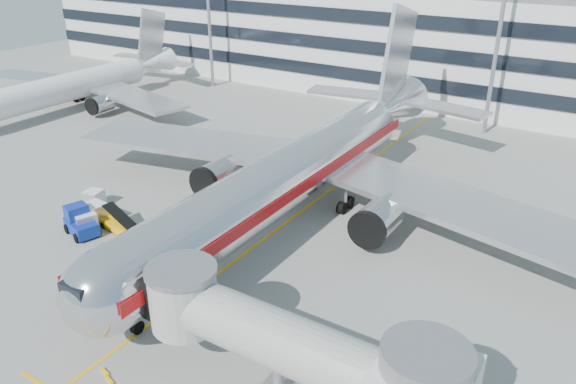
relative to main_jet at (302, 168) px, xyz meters
The scene contains 13 objects.
ground 12.46m from the main_jet, 90.00° to the right, with size 180.00×180.00×0.00m, color gray.
lead_in_line 4.57m from the main_jet, 90.00° to the right, with size 0.25×70.00×0.01m, color #E8A70C.
main_jet is the anchor object (origin of this frame).
jet_bridge 23.18m from the main_jet, 58.30° to the right, with size 17.80×4.50×7.00m.
terminal 46.36m from the main_jet, 90.00° to the left, with size 150.00×24.25×15.60m.
light_mast_centre 33.08m from the main_jet, 75.20° to the left, with size 2.40×1.20×25.45m.
second_jet 44.77m from the main_jet, 165.67° to the left, with size 38.21×36.52×12.04m.
belt_loader 16.02m from the main_jet, 134.35° to the right, with size 4.43×2.09×2.08m.
baggage_tug 19.00m from the main_jet, 135.39° to the right, with size 3.58×2.79×2.39m.
cargo_container_left 19.10m from the main_jet, 150.83° to the right, with size 1.71×1.71×1.54m.
cargo_container_right 18.07m from the main_jet, 140.13° to the right, with size 1.88×1.88×1.87m.
cargo_container_front 18.65m from the main_jet, 135.78° to the right, with size 2.14×2.14×1.76m.
ramp_worker 17.48m from the main_jet, 114.18° to the right, with size 0.73×0.48×2.01m, color #B4E418.
Camera 1 is at (22.90, -26.57, 22.85)m, focal length 35.00 mm.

